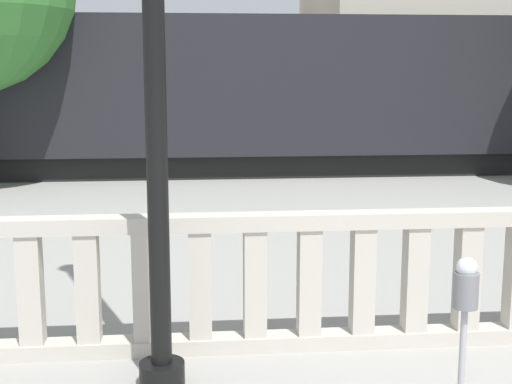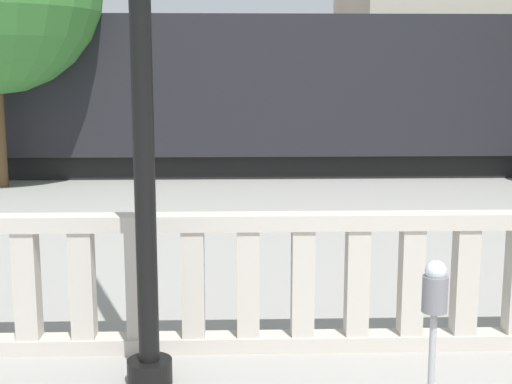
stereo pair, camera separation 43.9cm
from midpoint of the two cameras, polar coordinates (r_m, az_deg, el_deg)
The scene contains 4 objects.
balustrade at distance 6.61m, azimuth 12.09°, elevation -7.03°, with size 17.15×0.24×1.26m.
parking_meter at distance 4.32m, azimuth 16.93°, elevation -9.32°, with size 0.15×0.15×1.46m.
train_near at distance 17.43m, azimuth 6.14°, elevation 7.91°, with size 24.71×2.64×4.30m.
train_far at distance 26.62m, azimuth 2.33°, elevation 8.53°, with size 24.49×3.05×4.22m.
Camera 2 is at (-1.35, -2.80, 2.53)m, focal length 50.00 mm.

